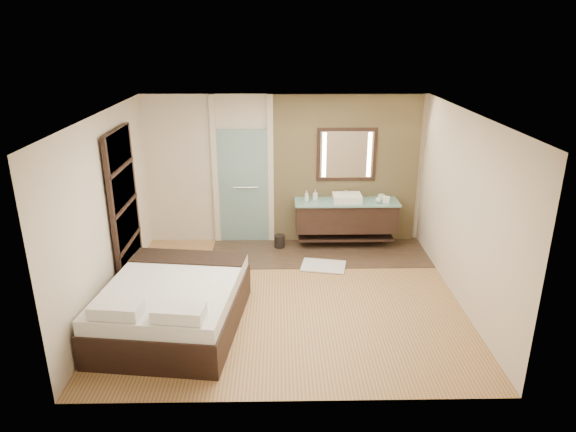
{
  "coord_description": "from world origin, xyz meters",
  "views": [
    {
      "loc": [
        -0.1,
        -6.72,
        3.75
      ],
      "look_at": [
        0.03,
        0.6,
        1.07
      ],
      "focal_mm": 32.0,
      "sensor_mm": 36.0,
      "label": 1
    }
  ],
  "objects_px": {
    "bed": "(173,305)",
    "waste_bin": "(280,241)",
    "vanity": "(346,216)",
    "mirror_unit": "(347,155)"
  },
  "relations": [
    {
      "from": "vanity",
      "to": "waste_bin",
      "type": "xyz_separation_m",
      "value": [
        -1.2,
        -0.07,
        -0.46
      ]
    },
    {
      "from": "waste_bin",
      "to": "bed",
      "type": "bearing_deg",
      "value": -118.19
    },
    {
      "from": "vanity",
      "to": "mirror_unit",
      "type": "bearing_deg",
      "value": 90.0
    },
    {
      "from": "bed",
      "to": "mirror_unit",
      "type": "bearing_deg",
      "value": 55.38
    },
    {
      "from": "bed",
      "to": "waste_bin",
      "type": "distance_m",
      "value": 2.98
    },
    {
      "from": "bed",
      "to": "waste_bin",
      "type": "bearing_deg",
      "value": 68.85
    },
    {
      "from": "vanity",
      "to": "bed",
      "type": "xyz_separation_m",
      "value": [
        -2.61,
        -2.69,
        -0.24
      ]
    },
    {
      "from": "bed",
      "to": "vanity",
      "type": "bearing_deg",
      "value": 52.96
    },
    {
      "from": "bed",
      "to": "waste_bin",
      "type": "height_order",
      "value": "bed"
    },
    {
      "from": "mirror_unit",
      "to": "waste_bin",
      "type": "xyz_separation_m",
      "value": [
        -1.2,
        -0.31,
        -1.53
      ]
    }
  ]
}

